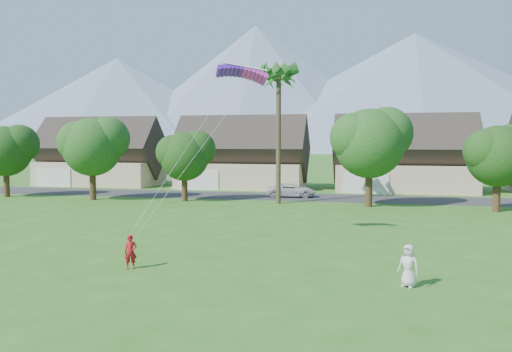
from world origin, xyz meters
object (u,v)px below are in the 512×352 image
(parked_car, at_px, (291,190))
(parafoil_kite, at_px, (242,72))
(watcher, at_px, (408,266))
(kite_flyer, at_px, (131,252))

(parked_car, distance_m, parafoil_kite, 24.62)
(watcher, xyz_separation_m, parafoil_kite, (-8.40, 7.05, 8.65))
(kite_flyer, bearing_deg, parafoil_kite, 40.42)
(parafoil_kite, bearing_deg, watcher, -60.27)
(kite_flyer, height_order, watcher, watcher)
(parked_car, xyz_separation_m, parafoil_kite, (0.62, -22.99, 8.79))
(parafoil_kite, bearing_deg, parked_car, 71.28)
(kite_flyer, distance_m, parked_car, 29.97)
(kite_flyer, distance_m, parafoil_kite, 11.60)
(kite_flyer, distance_m, watcher, 11.80)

